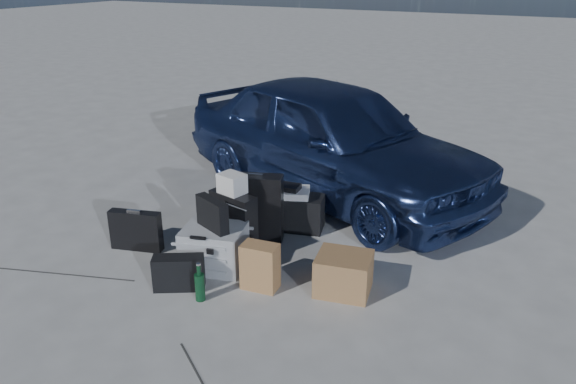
% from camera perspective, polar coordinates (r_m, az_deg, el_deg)
% --- Properties ---
extents(ground, '(60.00, 60.00, 0.00)m').
position_cam_1_polar(ground, '(4.91, -7.72, -9.59)').
color(ground, '#A8A7A3').
rests_on(ground, ground).
extents(car, '(4.31, 2.91, 1.36)m').
position_cam_1_polar(car, '(6.59, 4.44, 5.48)').
color(car, navy).
rests_on(car, ground).
extents(pelican_case, '(0.63, 0.56, 0.39)m').
position_cam_1_polar(pelican_case, '(5.13, -7.50, -5.61)').
color(pelican_case, '#9D9FA2').
rests_on(pelican_case, ground).
extents(laptop_bag, '(0.39, 0.23, 0.28)m').
position_cam_1_polar(laptop_bag, '(4.97, -7.70, -2.23)').
color(laptop_bag, black).
rests_on(laptop_bag, pelican_case).
extents(briefcase, '(0.52, 0.24, 0.39)m').
position_cam_1_polar(briefcase, '(5.58, -15.19, -3.80)').
color(briefcase, black).
rests_on(briefcase, ground).
extents(suitcase_left, '(0.55, 0.35, 0.68)m').
position_cam_1_polar(suitcase_left, '(5.53, -3.24, -1.63)').
color(suitcase_left, black).
rests_on(suitcase_left, ground).
extents(suitcase_right, '(0.51, 0.27, 0.58)m').
position_cam_1_polar(suitcase_right, '(5.38, -5.53, -3.02)').
color(suitcase_right, black).
rests_on(suitcase_right, ground).
extents(white_carton, '(0.27, 0.24, 0.19)m').
position_cam_1_polar(white_carton, '(5.25, -5.71, 0.87)').
color(white_carton, silver).
rests_on(white_carton, suitcase_right).
extents(duffel_bag, '(0.78, 0.49, 0.36)m').
position_cam_1_polar(duffel_bag, '(5.83, 0.05, -2.00)').
color(duffel_bag, black).
rests_on(duffel_bag, ground).
extents(flat_box_white, '(0.48, 0.43, 0.07)m').
position_cam_1_polar(flat_box_white, '(5.75, 0.18, -0.04)').
color(flat_box_white, silver).
rests_on(flat_box_white, duffel_bag).
extents(flat_box_black, '(0.27, 0.20, 0.05)m').
position_cam_1_polar(flat_box_black, '(5.72, -0.04, 0.50)').
color(flat_box_black, black).
rests_on(flat_box_black, flat_box_white).
extents(kraft_bag, '(0.32, 0.22, 0.41)m').
position_cam_1_polar(kraft_bag, '(4.77, -2.85, -7.58)').
color(kraft_bag, olive).
rests_on(kraft_bag, ground).
extents(cardboard_box, '(0.51, 0.47, 0.33)m').
position_cam_1_polar(cardboard_box, '(4.76, 5.67, -8.25)').
color(cardboard_box, '#936540').
rests_on(cardboard_box, ground).
extents(messenger_bag, '(0.45, 0.35, 0.30)m').
position_cam_1_polar(messenger_bag, '(4.87, -11.05, -8.05)').
color(messenger_bag, black).
rests_on(messenger_bag, ground).
extents(green_bottle, '(0.10, 0.10, 0.33)m').
position_cam_1_polar(green_bottle, '(4.68, -8.98, -9.08)').
color(green_bottle, black).
rests_on(green_bottle, ground).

